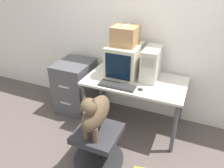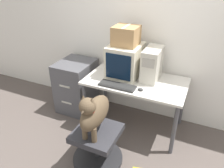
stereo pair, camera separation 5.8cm
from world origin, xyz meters
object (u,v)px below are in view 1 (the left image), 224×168
at_px(pc_tower, 151,64).
at_px(filing_cabinet, 75,86).
at_px(keyboard, 117,86).
at_px(cardboard_box, 125,36).
at_px(office_chair, 98,145).
at_px(crt_monitor, 124,60).
at_px(dog, 95,113).

bearing_deg(pc_tower, filing_cabinet, -176.54).
bearing_deg(keyboard, cardboard_box, 96.12).
bearing_deg(filing_cabinet, office_chair, -46.31).
bearing_deg(keyboard, crt_monitor, 96.19).
height_order(pc_tower, keyboard, pc_tower).
bearing_deg(office_chair, keyboard, 88.42).
bearing_deg(cardboard_box, keyboard, -83.88).
relative_size(keyboard, cardboard_box, 1.52).
relative_size(office_chair, filing_cabinet, 0.75).
distance_m(keyboard, filing_cabinet, 0.95).
xyz_separation_m(office_chair, dog, (-0.00, -0.04, 0.49)).
distance_m(crt_monitor, dog, 0.95).
bearing_deg(filing_cabinet, cardboard_box, 2.74).
distance_m(crt_monitor, office_chair, 1.14).
height_order(crt_monitor, pc_tower, crt_monitor).
distance_m(dog, cardboard_box, 1.08).
xyz_separation_m(keyboard, dog, (-0.01, -0.57, -0.03)).
bearing_deg(keyboard, dog, -91.46).
relative_size(crt_monitor, dog, 0.90).
distance_m(keyboard, cardboard_box, 0.64).
bearing_deg(pc_tower, keyboard, -129.74).
height_order(keyboard, filing_cabinet, filing_cabinet).
bearing_deg(crt_monitor, office_chair, -88.49).
relative_size(crt_monitor, filing_cabinet, 0.61).
distance_m(crt_monitor, keyboard, 0.40).
height_order(keyboard, cardboard_box, cardboard_box).
height_order(office_chair, dog, dog).
height_order(keyboard, dog, dog).
bearing_deg(filing_cabinet, keyboard, -20.97).
bearing_deg(crt_monitor, pc_tower, 5.64).
distance_m(dog, filing_cabinet, 1.24).
height_order(pc_tower, dog, pc_tower).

